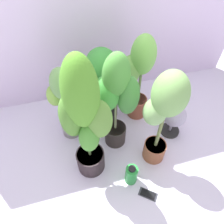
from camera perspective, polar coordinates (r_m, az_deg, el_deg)
ground_plane at (r=1.94m, az=1.38°, el=-10.58°), size 8.00×8.00×0.00m
potted_plant_back_left at (r=1.78m, az=-12.34°, el=2.64°), size 0.34×0.25×0.75m
potted_plant_front_right at (r=1.48m, az=13.74°, el=0.07°), size 0.32×0.31×0.93m
potted_plant_back_center at (r=1.90m, az=-2.98°, el=8.27°), size 0.36×0.35×0.76m
potted_plant_center at (r=1.57m, az=1.08°, el=3.85°), size 0.39×0.27×0.95m
potted_plant_front_left at (r=1.35m, az=-7.24°, el=-2.25°), size 0.38×0.27×1.11m
potted_plant_back_right at (r=1.86m, az=7.18°, el=10.29°), size 0.33×0.26×0.89m
cell_phone at (r=1.79m, az=9.76°, el=-21.15°), size 0.16×0.15×0.01m
floor_fan at (r=1.97m, az=16.55°, el=-1.31°), size 0.27×0.27×0.34m
nutrient_bottle at (r=1.73m, az=5.28°, el=-16.56°), size 0.10×0.10×0.20m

